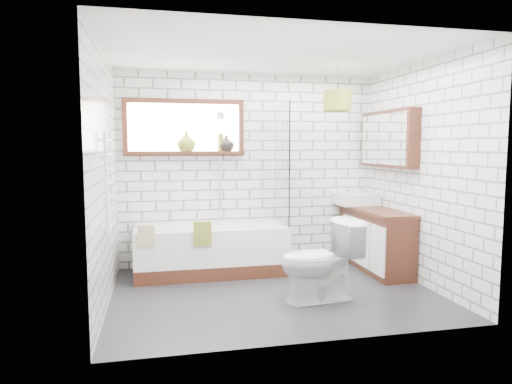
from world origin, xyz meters
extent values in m
cube|color=black|center=(0.00, 0.00, -0.01)|extent=(3.40, 2.60, 0.01)
cube|color=white|center=(0.00, 0.00, 2.50)|extent=(3.40, 2.60, 0.01)
cube|color=white|center=(0.00, 1.30, 1.25)|extent=(3.40, 0.01, 2.50)
cube|color=white|center=(0.00, -1.30, 1.25)|extent=(3.40, 0.01, 2.50)
cube|color=white|center=(-1.70, 0.00, 1.25)|extent=(0.01, 2.60, 2.50)
cube|color=white|center=(1.70, 0.00, 1.25)|extent=(0.01, 2.60, 2.50)
cube|color=#33160E|center=(-0.85, 1.26, 1.80)|extent=(1.52, 0.16, 0.68)
cube|color=white|center=(-1.66, 0.00, 1.20)|extent=(0.06, 0.52, 1.00)
cube|color=#33160E|center=(1.62, 0.60, 1.65)|extent=(0.16, 1.20, 0.70)
cylinder|color=silver|center=(-0.40, 1.26, 1.35)|extent=(0.02, 0.02, 1.30)
cube|color=white|center=(-0.57, 0.90, 0.30)|extent=(1.83, 0.81, 0.59)
cube|color=white|center=(0.32, 0.90, 1.34)|extent=(0.02, 0.72, 1.50)
cube|color=olive|center=(-0.71, 0.49, 0.57)|extent=(0.20, 0.06, 0.28)
cube|color=tan|center=(-1.34, 0.49, 0.57)|extent=(0.19, 0.05, 0.25)
cube|color=#33160E|center=(1.48, 0.61, 0.39)|extent=(0.44, 1.36, 0.78)
cube|color=white|center=(1.42, 1.07, 0.85)|extent=(0.51, 0.45, 0.15)
cylinder|color=silver|center=(1.58, 1.07, 0.91)|extent=(0.04, 0.04, 0.17)
imported|color=white|center=(0.38, -0.36, 0.41)|extent=(0.54, 0.85, 0.83)
imported|color=olive|center=(-0.83, 1.23, 1.61)|extent=(0.29, 0.29, 0.25)
imported|color=black|center=(-0.32, 1.23, 1.58)|extent=(0.26, 0.26, 0.21)
cylinder|color=olive|center=(-0.39, 1.23, 1.59)|extent=(0.07, 0.07, 0.23)
cylinder|color=olive|center=(0.90, 0.51, 2.10)|extent=(0.33, 0.33, 0.24)
camera|label=1|loc=(-1.20, -4.63, 1.57)|focal=32.00mm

